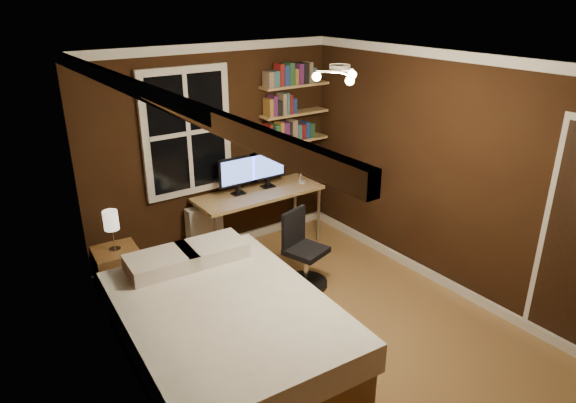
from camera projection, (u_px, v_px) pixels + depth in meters
floor at (323, 327)px, 4.97m from camera, size 4.20×4.20×0.00m
wall_back at (215, 152)px, 6.08m from camera, size 3.20×0.04×2.50m
wall_left at (152, 260)px, 3.64m from camera, size 0.04×4.20×2.50m
wall_right at (446, 174)px, 5.35m from camera, size 0.04×4.20×2.50m
ceiling at (332, 63)px, 4.02m from camera, size 3.20×4.20×0.02m
window at (187, 133)px, 5.76m from camera, size 1.06×0.06×1.46m
ceiling_fixture at (339, 77)px, 3.98m from camera, size 0.44×0.44×0.18m
bookshelf_lower at (294, 140)px, 6.57m from camera, size 0.92×0.22×0.03m
books_row_lower at (294, 130)px, 6.52m from camera, size 0.66×0.16×0.23m
bookshelf_middle at (295, 113)px, 6.44m from camera, size 0.92×0.22×0.03m
books_row_middle at (295, 103)px, 6.39m from camera, size 0.42×0.16×0.23m
bookshelf_upper at (295, 85)px, 6.30m from camera, size 0.92×0.22×0.03m
books_row_upper at (295, 74)px, 6.25m from camera, size 0.60×0.16×0.23m
bed at (225, 330)px, 4.40m from camera, size 1.72×2.30×0.75m
nightstand at (118, 273)px, 5.39m from camera, size 0.47×0.47×0.55m
bedside_lamp at (112, 231)px, 5.20m from camera, size 0.15×0.15×0.44m
radiator at (205, 231)px, 6.21m from camera, size 0.43×0.15×0.65m
desk at (259, 196)px, 6.27m from camera, size 1.59×0.60×0.76m
monitor_left at (238, 176)px, 6.09m from camera, size 0.51×0.12×0.47m
monitor_right at (268, 169)px, 6.31m from camera, size 0.51×0.12×0.47m
desk_lamp at (306, 168)px, 6.40m from camera, size 0.14×0.32×0.44m
office_chair at (303, 259)px, 5.59m from camera, size 0.48×0.48×0.86m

